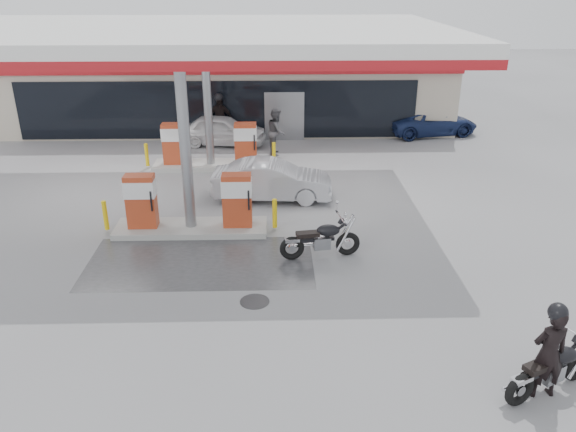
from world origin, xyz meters
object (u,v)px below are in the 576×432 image
object	(u,v)px
pump_island_near	(190,209)
parked_car_left	(119,117)
biker_main	(549,353)
pump_island_far	(210,150)
main_motorcycle	(552,369)
biker_walking	(220,119)
sedan_white	(222,130)
hatchback_silver	(272,180)
parked_car_right	(431,122)
attendant	(276,132)
parked_motorcycle	(322,240)

from	to	relation	value
pump_island_near	parked_car_left	size ratio (longest dim) A/B	1.14
pump_island_near	biker_main	xyz separation A→B (m)	(7.32, -7.30, 0.20)
pump_island_near	pump_island_far	xyz separation A→B (m)	(0.00, 6.00, 0.00)
main_motorcycle	biker_walking	distance (m)	18.53
biker_main	sedan_white	world-z (taller)	biker_main
hatchback_silver	main_motorcycle	bearing A→B (deg)	-149.07
pump_island_near	sedan_white	bearing A→B (deg)	88.78
parked_car_left	pump_island_near	bearing A→B (deg)	-136.43
main_motorcycle	parked_car_right	distance (m)	18.07
main_motorcycle	biker_walking	xyz separation A→B (m)	(-7.43, 16.96, 0.54)
biker_main	hatchback_silver	world-z (taller)	biker_main
biker_walking	biker_main	bearing A→B (deg)	-62.21
main_motorcycle	attendant	world-z (taller)	attendant
parked_motorcycle	main_motorcycle	bearing A→B (deg)	-63.79
pump_island_far	biker_main	xyz separation A→B (m)	(7.32, -13.30, 0.20)
biker_main	main_motorcycle	bearing A→B (deg)	-159.55
attendant	parked_car_right	xyz separation A→B (m)	(7.38, 2.92, -0.37)
parked_car_right	attendant	bearing A→B (deg)	99.71
pump_island_near	sedan_white	world-z (taller)	pump_island_near
pump_island_near	parked_car_right	bearing A→B (deg)	46.89
hatchback_silver	sedan_white	bearing A→B (deg)	21.99
pump_island_far	biker_main	distance (m)	15.19
sedan_white	biker_walking	bearing A→B (deg)	21.30
parked_motorcycle	biker_walking	world-z (taller)	biker_walking
pump_island_near	attendant	xyz separation A→B (m)	(2.62, 7.76, 0.26)
biker_main	hatchback_silver	xyz separation A→B (m)	(-4.90, 9.85, -0.25)
sedan_white	parked_car_left	xyz separation A→B (m)	(-5.27, 2.80, -0.02)
biker_main	parked_motorcycle	bearing A→B (deg)	-63.27
pump_island_near	attendant	size ratio (longest dim) A/B	2.65
pump_island_far	parked_car_left	xyz separation A→B (m)	(-5.07, 6.00, -0.06)
sedan_white	biker_walking	size ratio (longest dim) A/B	1.91
main_motorcycle	hatchback_silver	distance (m)	11.01
parked_motorcycle	hatchback_silver	bearing A→B (deg)	98.71
biker_walking	hatchback_silver	bearing A→B (deg)	-67.13
attendant	pump_island_near	bearing A→B (deg)	164.36
biker_main	parked_car_left	distance (m)	22.94
main_motorcycle	parked_car_right	world-z (taller)	parked_car_right
parked_motorcycle	parked_car_left	world-z (taller)	parked_car_left
pump_island_far	sedan_white	world-z (taller)	pump_island_far
parked_motorcycle	parked_car_right	distance (m)	13.94
pump_island_near	main_motorcycle	bearing A→B (deg)	-43.89
pump_island_near	biker_walking	world-z (taller)	biker_walking
main_motorcycle	attendant	xyz separation A→B (m)	(-4.88, 14.98, 0.48)
parked_car_right	biker_walking	bearing A→B (deg)	83.49
pump_island_far	main_motorcycle	bearing A→B (deg)	-60.42
pump_island_near	pump_island_far	distance (m)	6.00
parked_motorcycle	attendant	world-z (taller)	attendant
pump_island_near	hatchback_silver	distance (m)	3.52
attendant	pump_island_far	bearing A→B (deg)	126.90
biker_main	parked_motorcycle	world-z (taller)	biker_main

